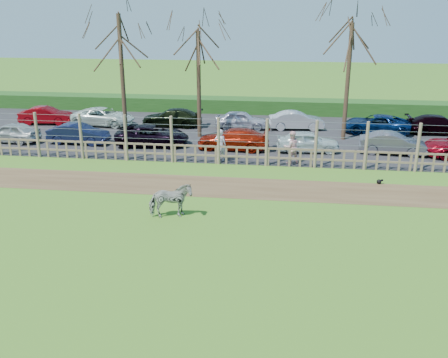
# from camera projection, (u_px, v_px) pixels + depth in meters

# --- Properties ---
(ground) EXTENTS (120.00, 120.00, 0.00)m
(ground) POSITION_uv_depth(u_px,v_px,m) (189.00, 227.00, 18.88)
(ground) COLOR #6CA02A
(ground) RESTS_ON ground
(dirt_strip) EXTENTS (34.00, 2.80, 0.01)m
(dirt_strip) POSITION_uv_depth(u_px,v_px,m) (208.00, 186.00, 23.09)
(dirt_strip) COLOR brown
(dirt_strip) RESTS_ON ground
(asphalt) EXTENTS (44.00, 13.00, 0.04)m
(asphalt) POSITION_uv_depth(u_px,v_px,m) (233.00, 134.00, 32.45)
(asphalt) COLOR #232326
(asphalt) RESTS_ON ground
(hedge) EXTENTS (46.00, 2.00, 1.10)m
(hedge) POSITION_uv_depth(u_px,v_px,m) (243.00, 106.00, 38.83)
(hedge) COLOR #1E4716
(hedge) RESTS_ON ground
(fence) EXTENTS (30.16, 0.16, 2.50)m
(fence) POSITION_uv_depth(u_px,v_px,m) (219.00, 149.00, 26.11)
(fence) COLOR brown
(fence) RESTS_ON ground
(tree_left) EXTENTS (4.80, 4.80, 7.88)m
(tree_left) POSITION_uv_depth(u_px,v_px,m) (120.00, 47.00, 29.53)
(tree_left) COLOR #3D2B1E
(tree_left) RESTS_ON ground
(tree_mid) EXTENTS (4.80, 4.80, 6.83)m
(tree_mid) POSITION_uv_depth(u_px,v_px,m) (198.00, 59.00, 30.16)
(tree_mid) COLOR #3D2B1E
(tree_mid) RESTS_ON ground
(tree_right) EXTENTS (4.80, 4.80, 7.35)m
(tree_right) POSITION_uv_depth(u_px,v_px,m) (350.00, 54.00, 29.41)
(tree_right) COLOR #3D2B1E
(tree_right) RESTS_ON ground
(zebra) EXTENTS (1.83, 1.23, 1.41)m
(zebra) POSITION_uv_depth(u_px,v_px,m) (170.00, 201.00, 19.50)
(zebra) COLOR gray
(zebra) RESTS_ON ground
(visitor_a) EXTENTS (0.65, 0.45, 1.72)m
(visitor_a) POSITION_uv_depth(u_px,v_px,m) (220.00, 145.00, 26.52)
(visitor_a) COLOR silver
(visitor_a) RESTS_ON asphalt
(visitor_b) EXTENTS (1.00, 0.88, 1.72)m
(visitor_b) POSITION_uv_depth(u_px,v_px,m) (291.00, 147.00, 26.12)
(visitor_b) COLOR beige
(visitor_b) RESTS_ON asphalt
(crow) EXTENTS (0.30, 0.23, 0.25)m
(crow) POSITION_uv_depth(u_px,v_px,m) (379.00, 181.00, 23.38)
(crow) COLOR black
(crow) RESTS_ON ground
(car_0) EXTENTS (3.60, 1.63, 1.20)m
(car_0) POSITION_uv_depth(u_px,v_px,m) (11.00, 132.00, 30.25)
(car_0) COLOR #B3B6B6
(car_0) RESTS_ON asphalt
(car_1) EXTENTS (3.68, 1.38, 1.20)m
(car_1) POSITION_uv_depth(u_px,v_px,m) (79.00, 134.00, 29.96)
(car_1) COLOR #13193B
(car_1) RESTS_ON asphalt
(car_2) EXTENTS (4.51, 2.44, 1.20)m
(car_2) POSITION_uv_depth(u_px,v_px,m) (152.00, 136.00, 29.53)
(car_2) COLOR black
(car_2) RESTS_ON asphalt
(car_3) EXTENTS (4.23, 1.92, 1.20)m
(car_3) POSITION_uv_depth(u_px,v_px,m) (233.00, 139.00, 28.75)
(car_3) COLOR #921707
(car_3) RESTS_ON asphalt
(car_4) EXTENTS (3.65, 1.78, 1.20)m
(car_4) POSITION_uv_depth(u_px,v_px,m) (308.00, 141.00, 28.26)
(car_4) COLOR silver
(car_4) RESTS_ON asphalt
(car_5) EXTENTS (3.76, 1.65, 1.20)m
(car_5) POSITION_uv_depth(u_px,v_px,m) (393.00, 143.00, 27.86)
(car_5) COLOR #585660
(car_5) RESTS_ON asphalt
(car_7) EXTENTS (3.76, 1.66, 1.20)m
(car_7) POSITION_uv_depth(u_px,v_px,m) (46.00, 115.00, 34.94)
(car_7) COLOR maroon
(car_7) RESTS_ON asphalt
(car_8) EXTENTS (4.46, 2.32, 1.20)m
(car_8) POSITION_uv_depth(u_px,v_px,m) (103.00, 117.00, 34.56)
(car_8) COLOR silver
(car_8) RESTS_ON asphalt
(car_9) EXTENTS (4.17, 1.78, 1.20)m
(car_9) POSITION_uv_depth(u_px,v_px,m) (172.00, 117.00, 34.28)
(car_9) COLOR black
(car_9) RESTS_ON asphalt
(car_10) EXTENTS (3.55, 1.48, 1.20)m
(car_10) POSITION_uv_depth(u_px,v_px,m) (241.00, 120.00, 33.62)
(car_10) COLOR #B1B0C1
(car_10) RESTS_ON asphalt
(car_11) EXTENTS (3.77, 1.72, 1.20)m
(car_11) POSITION_uv_depth(u_px,v_px,m) (296.00, 120.00, 33.42)
(car_11) COLOR silver
(car_11) RESTS_ON asphalt
(car_12) EXTENTS (4.50, 2.43, 1.20)m
(car_12) POSITION_uv_depth(u_px,v_px,m) (376.00, 124.00, 32.36)
(car_12) COLOR #071E4E
(car_12) RESTS_ON asphalt
(car_13) EXTENTS (4.15, 1.71, 1.20)m
(car_13) POSITION_uv_depth(u_px,v_px,m) (439.00, 125.00, 32.21)
(car_13) COLOR black
(car_13) RESTS_ON asphalt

